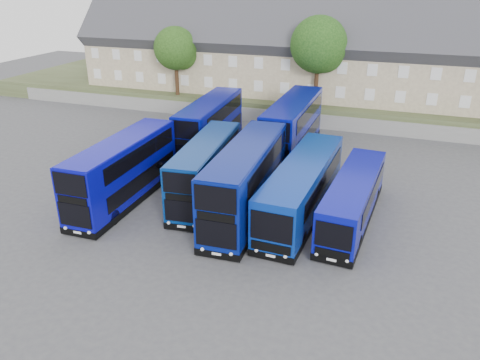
# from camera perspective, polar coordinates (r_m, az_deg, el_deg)

# --- Properties ---
(ground) EXTENTS (120.00, 120.00, 0.00)m
(ground) POSITION_cam_1_polar(r_m,az_deg,el_deg) (29.58, -4.85, -6.28)
(ground) COLOR #46464B
(ground) RESTS_ON ground
(retaining_wall) EXTENTS (70.00, 0.40, 1.50)m
(retaining_wall) POSITION_cam_1_polar(r_m,az_deg,el_deg) (50.43, 6.42, 7.44)
(retaining_wall) COLOR slate
(retaining_wall) RESTS_ON ground
(earth_bank) EXTENTS (80.00, 20.00, 2.00)m
(earth_bank) POSITION_cam_1_polar(r_m,az_deg,el_deg) (59.83, 8.75, 10.15)
(earth_bank) COLOR #434A29
(earth_bank) RESTS_ON ground
(terrace_row) EXTENTS (60.00, 10.40, 11.20)m
(terrace_row) POSITION_cam_1_polar(r_m,az_deg,el_deg) (54.40, 11.44, 14.64)
(terrace_row) COLOR tan
(terrace_row) RESTS_ON earth_bank
(dd_front_left) EXTENTS (2.75, 11.22, 4.44)m
(dd_front_left) POSITION_cam_1_polar(r_m,az_deg,el_deg) (33.50, -14.02, 0.95)
(dd_front_left) COLOR #0909A7
(dd_front_left) RESTS_ON ground
(dd_front_mid) EXTENTS (3.47, 10.65, 4.16)m
(dd_front_mid) POSITION_cam_1_polar(r_m,az_deg,el_deg) (33.12, -4.18, 1.09)
(dd_front_mid) COLOR navy
(dd_front_mid) RESTS_ON ground
(dd_front_right) EXTENTS (3.28, 11.98, 4.72)m
(dd_front_right) POSITION_cam_1_polar(r_m,az_deg,el_deg) (30.61, 0.75, -0.24)
(dd_front_right) COLOR navy
(dd_front_right) RESTS_ON ground
(dd_rear_left) EXTENTS (3.30, 11.64, 4.57)m
(dd_rear_left) POSITION_cam_1_polar(r_m,az_deg,el_deg) (42.34, -3.67, 6.49)
(dd_rear_left) COLOR #080F96
(dd_rear_left) RESTS_ON ground
(dd_rear_right) EXTENTS (2.82, 12.21, 4.85)m
(dd_rear_right) POSITION_cam_1_polar(r_m,az_deg,el_deg) (41.64, 6.40, 6.29)
(dd_rear_right) COLOR #080F95
(dd_rear_right) RESTS_ON ground
(coach_east_a) EXTENTS (3.24, 13.11, 3.56)m
(coach_east_a) POSITION_cam_1_polar(r_m,az_deg,el_deg) (31.27, 7.56, -1.07)
(coach_east_a) COLOR #082D9C
(coach_east_a) RESTS_ON ground
(coach_east_b) EXTENTS (3.07, 11.39, 3.08)m
(coach_east_b) POSITION_cam_1_polar(r_m,az_deg,el_deg) (30.82, 13.58, -2.43)
(coach_east_b) COLOR #080EA4
(coach_east_b) RESTS_ON ground
(tree_west) EXTENTS (4.80, 4.80, 7.65)m
(tree_west) POSITION_cam_1_polar(r_m,az_deg,el_deg) (54.83, -7.70, 15.44)
(tree_west) COLOR #382314
(tree_west) RESTS_ON earth_bank
(tree_mid) EXTENTS (5.76, 5.76, 9.18)m
(tree_mid) POSITION_cam_1_polar(r_m,az_deg,el_deg) (50.03, 9.75, 15.71)
(tree_mid) COLOR #382314
(tree_mid) RESTS_ON earth_bank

